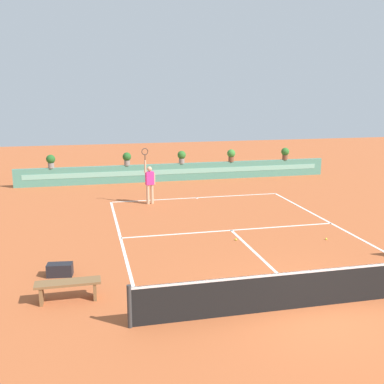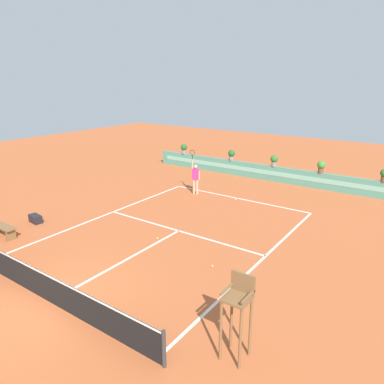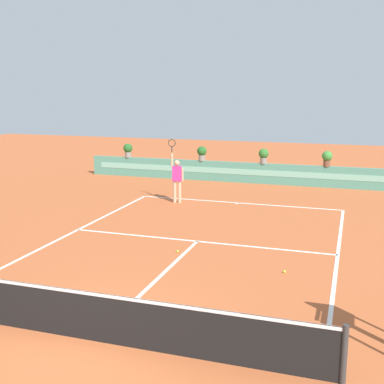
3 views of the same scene
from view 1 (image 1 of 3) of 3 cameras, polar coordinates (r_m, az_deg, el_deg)
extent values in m
plane|color=#B2562D|center=(17.05, 5.27, -5.11)|extent=(60.00, 60.00, 0.00)
cube|color=white|center=(22.51, 0.56, -0.70)|extent=(8.22, 0.10, 0.01)
cube|color=white|center=(17.41, 4.86, -4.71)|extent=(8.22, 0.10, 0.01)
cube|color=white|center=(14.57, 8.77, -8.30)|extent=(0.10, 6.40, 0.01)
cube|color=white|center=(16.22, -8.66, -6.11)|extent=(0.10, 11.89, 0.01)
cube|color=white|center=(18.67, 17.42, -4.06)|extent=(0.10, 11.89, 0.01)
cube|color=white|center=(22.42, 0.62, -0.76)|extent=(0.10, 0.20, 0.01)
cylinder|color=#333333|center=(10.52, -7.71, -13.79)|extent=(0.10, 0.10, 1.00)
cube|color=black|center=(11.71, 14.76, -11.40)|extent=(8.82, 0.02, 0.95)
cube|color=white|center=(11.54, 14.88, -9.37)|extent=(8.82, 0.03, 0.06)
cube|color=#4C8E7A|center=(26.72, -1.72, 2.48)|extent=(18.00, 0.20, 1.00)
cube|color=#7ABCA8|center=(26.61, -1.68, 2.54)|extent=(17.10, 0.01, 0.28)
cube|color=brown|center=(12.19, -18.04, -11.93)|extent=(0.08, 0.40, 0.45)
cube|color=brown|center=(12.13, -11.88, -11.68)|extent=(0.08, 0.40, 0.45)
cube|color=brown|center=(12.04, -15.04, -10.72)|extent=(1.60, 0.44, 0.06)
cube|color=black|center=(13.73, -15.95, -9.18)|extent=(0.74, 0.45, 0.36)
cylinder|color=tan|center=(21.35, -4.95, -0.25)|extent=(0.14, 0.14, 0.90)
cylinder|color=tan|center=(21.28, -5.45, -0.30)|extent=(0.14, 0.14, 0.90)
cube|color=#E52D84|center=(21.16, -5.24, 1.70)|extent=(0.40, 0.29, 0.60)
sphere|color=tan|center=(21.09, -5.26, 2.85)|extent=(0.22, 0.22, 0.22)
cylinder|color=tan|center=(21.00, -5.78, 3.13)|extent=(0.09, 0.09, 0.55)
cylinder|color=black|center=(20.94, -5.81, 4.27)|extent=(0.04, 0.04, 0.24)
torus|color=#262626|center=(20.90, -5.82, 4.97)|extent=(0.31, 0.09, 0.31)
cylinder|color=tan|center=(21.24, -4.68, 1.62)|extent=(0.09, 0.09, 0.50)
sphere|color=#CCE033|center=(16.93, 16.19, -5.58)|extent=(0.07, 0.07, 0.07)
sphere|color=#CCE033|center=(16.28, 5.42, -5.84)|extent=(0.07, 0.07, 0.07)
cylinder|color=brown|center=(28.65, 11.36, 4.21)|extent=(0.32, 0.32, 0.28)
sphere|color=#2D6B28|center=(28.60, 11.39, 4.89)|extent=(0.48, 0.48, 0.48)
cylinder|color=gray|center=(26.66, -1.28, 3.85)|extent=(0.32, 0.32, 0.28)
sphere|color=#2D6B28|center=(26.61, -1.28, 4.58)|extent=(0.48, 0.48, 0.48)
cylinder|color=gray|center=(26.20, -8.00, 3.58)|extent=(0.32, 0.32, 0.28)
sphere|color=#235B23|center=(26.15, -8.02, 4.32)|extent=(0.48, 0.48, 0.48)
cylinder|color=brown|center=(27.42, 4.83, 4.05)|extent=(0.32, 0.32, 0.28)
sphere|color=#387F33|center=(27.37, 4.85, 4.76)|extent=(0.48, 0.48, 0.48)
cylinder|color=gray|center=(26.17, -16.95, 3.14)|extent=(0.32, 0.32, 0.28)
sphere|color=#235B23|center=(26.12, -17.00, 3.89)|extent=(0.48, 0.48, 0.48)
camera|label=2|loc=(14.64, 61.08, 10.95)|focal=33.30mm
camera|label=3|loc=(9.78, 64.81, 1.76)|focal=46.51mm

